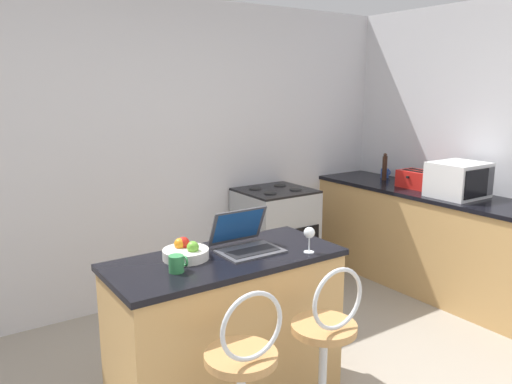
{
  "coord_description": "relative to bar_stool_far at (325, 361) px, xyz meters",
  "views": [
    {
      "loc": [
        -1.65,
        -1.57,
        1.86
      ],
      "look_at": [
        0.57,
        1.69,
        1.03
      ],
      "focal_mm": 35.0,
      "sensor_mm": 36.0,
      "label": 1
    }
  ],
  "objects": [
    {
      "name": "fruit_bowl",
      "position": [
        -0.45,
        0.66,
        0.49
      ],
      "size": [
        0.26,
        0.26,
        0.11
      ],
      "color": "silver",
      "rests_on": "breakfast_bar"
    },
    {
      "name": "pepper_mill",
      "position": [
        2.28,
        1.67,
        0.59
      ],
      "size": [
        0.05,
        0.05,
        0.28
      ],
      "color": "#331E14",
      "rests_on": "counter_right"
    },
    {
      "name": "mug_blue",
      "position": [
        2.4,
        1.76,
        0.5
      ],
      "size": [
        0.1,
        0.08,
        0.09
      ],
      "color": "#2D51AD",
      "rests_on": "counter_right"
    },
    {
      "name": "wine_glass_short",
      "position": [
        0.18,
        0.36,
        0.57
      ],
      "size": [
        0.07,
        0.07,
        0.15
      ],
      "color": "silver",
      "rests_on": "breakfast_bar"
    },
    {
      "name": "stove_range",
      "position": [
        1.08,
        1.91,
        -0.01
      ],
      "size": [
        0.64,
        0.61,
        0.93
      ],
      "color": "#9EA3A8",
      "rests_on": "ground_plane"
    },
    {
      "name": "laptop",
      "position": [
        -0.1,
        0.61,
        0.52
      ],
      "size": [
        0.36,
        0.31,
        0.23
      ],
      "color": "#47474C",
      "rests_on": "breakfast_bar"
    },
    {
      "name": "mug_green",
      "position": [
        -0.58,
        0.5,
        0.5
      ],
      "size": [
        0.1,
        0.08,
        0.09
      ],
      "color": "#338447",
      "rests_on": "breakfast_bar"
    },
    {
      "name": "breakfast_bar",
      "position": [
        -0.25,
        0.57,
        -0.01
      ],
      "size": [
        1.33,
        0.59,
        0.93
      ],
      "color": "tan",
      "rests_on": "ground_plane"
    },
    {
      "name": "wall_back",
      "position": [
        0.04,
        2.26,
        0.83
      ],
      "size": [
        12.0,
        0.06,
        2.6
      ],
      "color": "silver",
      "rests_on": "ground_plane"
    },
    {
      "name": "bar_stool_far",
      "position": [
        0.0,
        0.0,
        0.0
      ],
      "size": [
        0.4,
        0.4,
        1.0
      ],
      "color": "silver",
      "rests_on": "ground_plane"
    },
    {
      "name": "microwave",
      "position": [
        2.2,
        0.77,
        0.61
      ],
      "size": [
        0.45,
        0.4,
        0.3
      ],
      "color": "white",
      "rests_on": "counter_right"
    },
    {
      "name": "toaster",
      "position": [
        2.24,
        1.23,
        0.54
      ],
      "size": [
        0.26,
        0.31,
        0.17
      ],
      "color": "red",
      "rests_on": "counter_right"
    },
    {
      "name": "counter_right",
      "position": [
        2.22,
        0.78,
        -0.01
      ],
      "size": [
        0.64,
        2.93,
        0.93
      ],
      "color": "tan",
      "rests_on": "ground_plane"
    }
  ]
}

